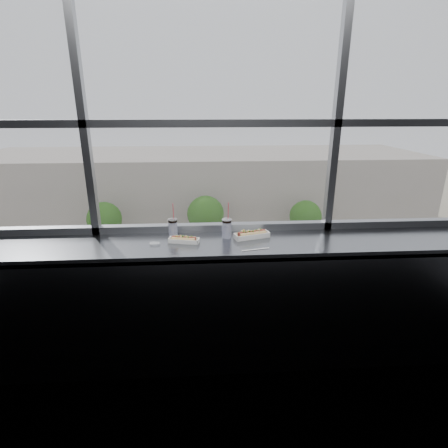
{
  "coord_description": "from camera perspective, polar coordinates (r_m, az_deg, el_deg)",
  "views": [
    {
      "loc": [
        -0.1,
        -1.37,
        2.13
      ],
      "look_at": [
        0.07,
        1.23,
        1.25
      ],
      "focal_mm": 28.0,
      "sensor_mm": 36.0,
      "label": 1
    }
  ],
  "objects": [
    {
      "name": "far_building",
      "position": [
        41.87,
        -3.56,
        6.14
      ],
      "size": [
        50.0,
        14.0,
        8.0
      ],
      "primitive_type": "cube",
      "color": "#AA9F94",
      "rests_on": "plaza_ground"
    },
    {
      "name": "window_glass",
      "position": [
        2.89,
        -1.89,
        22.08
      ],
      "size": [
        6.0,
        0.0,
        6.0
      ],
      "primitive_type": "plane",
      "rotation": [
        1.57,
        0.0,
        0.0
      ],
      "color": "silver",
      "rests_on": "ground"
    },
    {
      "name": "window_mullions",
      "position": [
        2.87,
        -1.87,
        22.1
      ],
      "size": [
        6.0,
        0.08,
        2.4
      ],
      "primitive_type": null,
      "color": "gray",
      "rests_on": "ground"
    },
    {
      "name": "hotdog_tray_right",
      "position": [
        2.88,
        4.57,
        -1.7
      ],
      "size": [
        0.31,
        0.17,
        0.07
      ],
      "rotation": [
        0.0,
        0.0,
        0.28
      ],
      "color": "white",
      "rests_on": "counter"
    },
    {
      "name": "tree_left",
      "position": [
        33.58,
        -18.94,
        0.76
      ],
      "size": [
        3.14,
        3.14,
        4.91
      ],
      "color": "#47382B",
      "rests_on": "far_sidewalk"
    },
    {
      "name": "pedestrian_a",
      "position": [
        32.67,
        -12.53,
        -3.33
      ],
      "size": [
        0.7,
        0.93,
        2.1
      ],
      "primitive_type": "imported",
      "rotation": [
        0.0,
        0.0,
        1.57
      ],
      "color": "#66605B",
      "rests_on": "far_sidewalk"
    },
    {
      "name": "loose_straw",
      "position": [
        2.65,
        5.17,
        -4.16
      ],
      "size": [
        0.22,
        0.05,
        0.01
      ],
      "primitive_type": "cylinder",
      "rotation": [
        0.0,
        1.57,
        0.21
      ],
      "color": "white",
      "rests_on": "counter"
    },
    {
      "name": "far_sidewalk",
      "position": [
        33.54,
        -3.3,
        -4.28
      ],
      "size": [
        80.0,
        6.0,
        0.04
      ],
      "primitive_type": "cube",
      "color": "#AAA188",
      "rests_on": "plaza_ground"
    },
    {
      "name": "car_near_b",
      "position": [
        23.23,
        -19.61,
        -13.48
      ],
      "size": [
        3.34,
        6.81,
        2.19
      ],
      "primitive_type": "imported",
      "rotation": [
        0.0,
        0.0,
        1.48
      ],
      "color": "black",
      "rests_on": "street_asphalt"
    },
    {
      "name": "car_near_e",
      "position": [
        25.67,
        26.97,
        -11.14
      ],
      "size": [
        3.75,
        7.21,
        2.3
      ],
      "primitive_type": "imported",
      "rotation": [
        0.0,
        0.0,
        1.7
      ],
      "color": "navy",
      "rests_on": "street_asphalt"
    },
    {
      "name": "wrapper",
      "position": [
        2.79,
        -11.27,
        -3.09
      ],
      "size": [
        0.09,
        0.07,
        0.02
      ],
      "primitive_type": "ellipsoid",
      "color": "silver",
      "rests_on": "counter"
    },
    {
      "name": "counter",
      "position": [
        2.8,
        -1.41,
        -3.52
      ],
      "size": [
        6.0,
        0.55,
        0.06
      ],
      "primitive_type": "cube",
      "color": "gray",
      "rests_on": "ground"
    },
    {
      "name": "tree_right",
      "position": [
        33.86,
        13.15,
        1.23
      ],
      "size": [
        3.03,
        3.03,
        4.74
      ],
      "color": "#47382B",
      "rests_on": "far_sidewalk"
    },
    {
      "name": "pedestrian_b",
      "position": [
        32.4,
        -4.26,
        -2.9
      ],
      "size": [
        0.77,
        1.03,
        2.31
      ],
      "primitive_type": "imported",
      "rotation": [
        0.0,
        0.0,
        1.57
      ],
      "color": "#66605B",
      "rests_on": "far_sidewalk"
    },
    {
      "name": "car_far_c",
      "position": [
        31.69,
        18.31,
        -4.59
      ],
      "size": [
        3.12,
        6.33,
        2.04
      ],
      "primitive_type": "imported",
      "rotation": [
        0.0,
        0.0,
        1.67
      ],
      "color": "white",
      "rests_on": "street_asphalt"
    },
    {
      "name": "car_near_c",
      "position": [
        22.41,
        2.02,
        -13.4
      ],
      "size": [
        3.78,
        7.19,
        2.29
      ],
      "primitive_type": "imported",
      "rotation": [
        0.0,
        0.0,
        1.71
      ],
      "color": "#842E00",
      "rests_on": "street_asphalt"
    },
    {
      "name": "tree_center",
      "position": [
        32.3,
        -3.02,
        1.62
      ],
      "size": [
        3.42,
        3.42,
        5.34
      ],
      "color": "#47382B",
      "rests_on": "far_sidewalk"
    },
    {
      "name": "street_asphalt",
      "position": [
        26.35,
        -3.11,
        -11.07
      ],
      "size": [
        80.0,
        10.0,
        0.06
      ],
      "primitive_type": "cube",
      "color": "black",
      "rests_on": "plaza_ground"
    },
    {
      "name": "car_far_b",
      "position": [
        29.54,
        0.3,
        -5.48
      ],
      "size": [
        2.89,
        5.83,
        1.88
      ],
      "primitive_type": "imported",
      "rotation": [
        0.0,
        0.0,
        1.47
      ],
      "color": "#B7252D",
      "rests_on": "street_asphalt"
    },
    {
      "name": "hotdog_tray_left",
      "position": [
        2.79,
        -6.56,
        -2.54
      ],
      "size": [
        0.25,
        0.13,
        0.06
      ],
      "rotation": [
        0.0,
        0.0,
        -0.23
      ],
      "color": "white",
      "rests_on": "counter"
    },
    {
      "name": "soda_cup_right",
      "position": [
        2.85,
        0.45,
        -0.54
      ],
      "size": [
        0.08,
        0.08,
        0.3
      ],
      "color": "white",
      "rests_on": "counter"
    },
    {
      "name": "counter_fascia",
      "position": [
        2.82,
        -1.09,
        -15.32
      ],
      "size": [
        6.0,
        0.04,
        1.04
      ],
      "primitive_type": "cube",
      "color": "gray",
      "rests_on": "ground"
    },
    {
      "name": "plaza_ground",
      "position": [
        48.19,
        -3.51,
        2.92
      ],
      "size": [
        120.0,
        120.0,
        0.0
      ],
      "primitive_type": "plane",
      "color": "#AAA188",
      "rests_on": "ground"
    },
    {
      "name": "car_near_d",
      "position": [
        23.76,
        17.25,
        -12.32
      ],
      "size": [
        3.52,
        7.07,
        2.27
      ],
      "primitive_type": "imported",
      "rotation": [
        0.0,
        0.0,
        1.67
      ],
      "color": "white",
      "rests_on": "street_asphalt"
    },
    {
      "name": "pedestrian_c",
      "position": [
        33.69,
        1.93,
        -2.38
      ],
      "size": [
        0.63,
        0.84,
        1.88
      ],
      "primitive_type": "imported",
      "rotation": [
        0.0,
        0.0,
        4.71
      ],
      "color": "#66605B",
      "rests_on": "far_sidewalk"
    },
    {
      "name": "wall_back_lower",
      "position": [
        3.28,
        -1.54,
        -10.13
      ],
      "size": [
        6.0,
        0.0,
        6.0
      ],
      "primitive_type": "plane",
      "rotation": [
        1.57,
        0.0,
        0.0
      ],
      "color": "black",
      "rests_on": "ground"
    },
    {
      "name": "soda_cup_left",
      "position": [
        2.9,
        -8.35,
        -0.49
      ],
      "size": [
        0.08,
        0.08,
        0.29
      ],
      "color": "white",
      "rests_on": "counter"
    }
  ]
}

